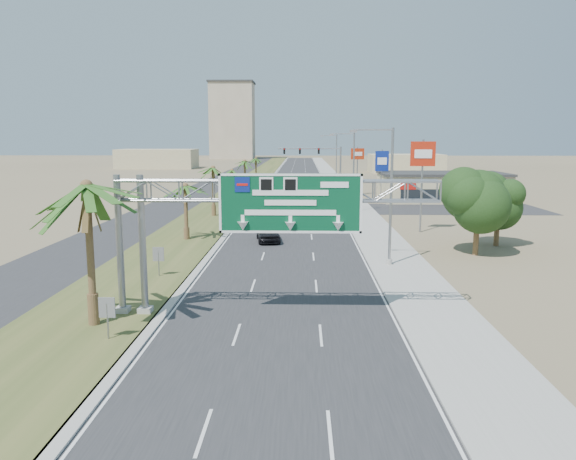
# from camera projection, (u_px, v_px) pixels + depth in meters

# --- Properties ---
(ground) EXTENTS (600.00, 600.00, 0.00)m
(ground) POSITION_uv_depth(u_px,v_px,m) (270.00, 404.00, 19.71)
(ground) COLOR #8C7A59
(ground) RESTS_ON ground
(road) EXTENTS (12.00, 300.00, 0.02)m
(road) POSITION_uv_depth(u_px,v_px,m) (298.00, 180.00, 128.25)
(road) COLOR #28282B
(road) RESTS_ON ground
(sidewalk_right) EXTENTS (4.00, 300.00, 0.10)m
(sidewalk_right) POSITION_uv_depth(u_px,v_px,m) (335.00, 180.00, 128.03)
(sidewalk_right) COLOR #9E9B93
(sidewalk_right) RESTS_ON ground
(median_grass) EXTENTS (7.00, 300.00, 0.12)m
(median_grass) POSITION_uv_depth(u_px,v_px,m) (254.00, 179.00, 128.49)
(median_grass) COLOR #3F4E22
(median_grass) RESTS_ON ground
(opposing_road) EXTENTS (8.00, 300.00, 0.02)m
(opposing_road) POSITION_uv_depth(u_px,v_px,m) (224.00, 180.00, 128.67)
(opposing_road) COLOR #28282B
(opposing_road) RESTS_ON ground
(sign_gantry) EXTENTS (16.75, 1.24, 7.50)m
(sign_gantry) POSITION_uv_depth(u_px,v_px,m) (260.00, 201.00, 28.56)
(sign_gantry) COLOR gray
(sign_gantry) RESTS_ON ground
(palm_near) EXTENTS (5.70, 5.70, 8.35)m
(palm_near) POSITION_uv_depth(u_px,v_px,m) (86.00, 187.00, 26.72)
(palm_near) COLOR brown
(palm_near) RESTS_ON ground
(palm_row_b) EXTENTS (3.99, 3.99, 5.95)m
(palm_row_b) POSITION_uv_depth(u_px,v_px,m) (185.00, 187.00, 50.74)
(palm_row_b) COLOR brown
(palm_row_b) RESTS_ON ground
(palm_row_c) EXTENTS (3.99, 3.99, 6.75)m
(palm_row_c) POSITION_uv_depth(u_px,v_px,m) (213.00, 169.00, 66.40)
(palm_row_c) COLOR brown
(palm_row_c) RESTS_ON ground
(palm_row_d) EXTENTS (3.99, 3.99, 5.45)m
(palm_row_d) POSITION_uv_depth(u_px,v_px,m) (232.00, 171.00, 84.36)
(palm_row_d) COLOR brown
(palm_row_d) RESTS_ON ground
(palm_row_e) EXTENTS (3.99, 3.99, 6.15)m
(palm_row_e) POSITION_uv_depth(u_px,v_px,m) (245.00, 162.00, 103.00)
(palm_row_e) COLOR brown
(palm_row_e) RESTS_ON ground
(palm_row_f) EXTENTS (3.99, 3.99, 5.75)m
(palm_row_f) POSITION_uv_depth(u_px,v_px,m) (256.00, 159.00, 127.73)
(palm_row_f) COLOR brown
(palm_row_f) RESTS_ON ground
(streetlight_near) EXTENTS (3.27, 0.44, 10.00)m
(streetlight_near) POSITION_uv_depth(u_px,v_px,m) (388.00, 202.00, 40.48)
(streetlight_near) COLOR gray
(streetlight_near) RESTS_ON ground
(streetlight_mid) EXTENTS (3.27, 0.44, 10.00)m
(streetlight_mid) POSITION_uv_depth(u_px,v_px,m) (352.00, 175.00, 70.08)
(streetlight_mid) COLOR gray
(streetlight_mid) RESTS_ON ground
(streetlight_far) EXTENTS (3.27, 0.44, 10.00)m
(streetlight_far) POSITION_uv_depth(u_px,v_px,m) (335.00, 163.00, 105.60)
(streetlight_far) COLOR gray
(streetlight_far) RESTS_ON ground
(signal_mast) EXTENTS (10.28, 0.71, 8.00)m
(signal_mast) POSITION_uv_depth(u_px,v_px,m) (328.00, 166.00, 89.82)
(signal_mast) COLOR gray
(signal_mast) RESTS_ON ground
(store_building) EXTENTS (18.00, 10.00, 4.00)m
(store_building) POSITION_uv_depth(u_px,v_px,m) (442.00, 188.00, 83.96)
(store_building) COLOR tan
(store_building) RESTS_ON ground
(oak_near) EXTENTS (4.50, 4.50, 6.80)m
(oak_near) POSITION_uv_depth(u_px,v_px,m) (478.00, 199.00, 44.26)
(oak_near) COLOR brown
(oak_near) RESTS_ON ground
(oak_far) EXTENTS (3.50, 3.50, 5.60)m
(oak_far) POSITION_uv_depth(u_px,v_px,m) (498.00, 202.00, 48.24)
(oak_far) COLOR brown
(oak_far) RESTS_ON ground
(median_signback_a) EXTENTS (0.75, 0.08, 2.08)m
(median_signback_a) POSITION_uv_depth(u_px,v_px,m) (107.00, 311.00, 25.59)
(median_signback_a) COLOR gray
(median_signback_a) RESTS_ON ground
(median_signback_b) EXTENTS (0.75, 0.08, 2.08)m
(median_signback_b) POSITION_uv_depth(u_px,v_px,m) (158.00, 256.00, 37.45)
(median_signback_b) COLOR gray
(median_signback_b) RESTS_ON ground
(tower_distant) EXTENTS (20.00, 16.00, 35.00)m
(tower_distant) POSITION_uv_depth(u_px,v_px,m) (232.00, 121.00, 264.39)
(tower_distant) COLOR tan
(tower_distant) RESTS_ON ground
(building_distant_left) EXTENTS (24.00, 14.00, 6.00)m
(building_distant_left) POSITION_uv_depth(u_px,v_px,m) (158.00, 159.00, 178.24)
(building_distant_left) COLOR tan
(building_distant_left) RESTS_ON ground
(building_distant_right) EXTENTS (20.00, 12.00, 5.00)m
(building_distant_right) POSITION_uv_depth(u_px,v_px,m) (406.00, 163.00, 156.69)
(building_distant_right) COLOR tan
(building_distant_right) RESTS_ON ground
(car_left_lane) EXTENTS (2.60, 5.11, 1.67)m
(car_left_lane) POSITION_uv_depth(u_px,v_px,m) (268.00, 232.00, 50.85)
(car_left_lane) COLOR black
(car_left_lane) RESTS_ON ground
(car_mid_lane) EXTENTS (1.77, 4.50, 1.46)m
(car_mid_lane) POSITION_uv_depth(u_px,v_px,m) (283.00, 203.00, 74.79)
(car_mid_lane) COLOR #681109
(car_mid_lane) RESTS_ON ground
(car_right_lane) EXTENTS (3.00, 5.33, 1.41)m
(car_right_lane) POSITION_uv_depth(u_px,v_px,m) (327.00, 198.00, 82.14)
(car_right_lane) COLOR gray
(car_right_lane) RESTS_ON ground
(car_far) EXTENTS (2.21, 4.64, 1.30)m
(car_far) POSITION_uv_depth(u_px,v_px,m) (273.00, 188.00, 99.39)
(car_far) COLOR black
(car_far) RESTS_ON ground
(pole_sign_red_near) EXTENTS (2.41, 0.44, 9.16)m
(pole_sign_red_near) POSITION_uv_depth(u_px,v_px,m) (423.00, 159.00, 54.91)
(pole_sign_red_near) COLOR gray
(pole_sign_red_near) RESTS_ON ground
(pole_sign_blue) EXTENTS (2.01, 0.45, 7.64)m
(pole_sign_blue) POSITION_uv_depth(u_px,v_px,m) (382.00, 163.00, 83.81)
(pole_sign_blue) COLOR gray
(pole_sign_blue) RESTS_ON ground
(pole_sign_red_far) EXTENTS (2.21, 0.79, 7.90)m
(pole_sign_red_far) POSITION_uv_depth(u_px,v_px,m) (357.00, 157.00, 91.61)
(pole_sign_red_far) COLOR gray
(pole_sign_red_far) RESTS_ON ground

